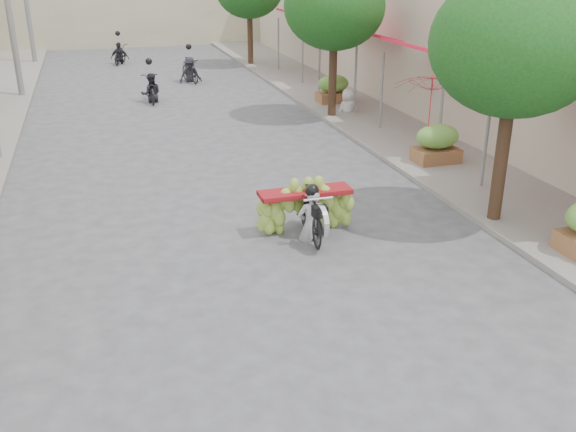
# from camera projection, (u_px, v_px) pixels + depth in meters

# --- Properties ---
(ground) EXTENTS (120.00, 120.00, 0.00)m
(ground) POSITION_uv_depth(u_px,v_px,m) (321.00, 373.00, 8.95)
(ground) COLOR #57585D
(ground) RESTS_ON ground
(sidewalk_right) EXTENTS (4.00, 60.00, 0.12)m
(sidewalk_right) POSITION_uv_depth(u_px,v_px,m) (362.00, 108.00, 24.09)
(sidewalk_right) COLOR gray
(sidewalk_right) RESTS_ON ground
(shophouse_row_right) EXTENTS (9.77, 40.00, 6.00)m
(shophouse_row_right) POSITION_uv_depth(u_px,v_px,m) (503.00, 25.00, 23.43)
(shophouse_row_right) COLOR beige
(shophouse_row_right) RESTS_ON ground
(street_tree_near) EXTENTS (3.40, 3.40, 5.25)m
(street_tree_near) POSITION_uv_depth(u_px,v_px,m) (516.00, 45.00, 12.51)
(street_tree_near) COLOR #3A2719
(street_tree_near) RESTS_ON ground
(street_tree_mid) EXTENTS (3.40, 3.40, 5.25)m
(street_tree_mid) POSITION_uv_depth(u_px,v_px,m) (334.00, 7.00, 21.36)
(street_tree_mid) COLOR #3A2719
(street_tree_mid) RESTS_ON ground
(produce_crate_mid) EXTENTS (1.20, 0.88, 1.16)m
(produce_crate_mid) POSITION_uv_depth(u_px,v_px,m) (437.00, 141.00, 17.43)
(produce_crate_mid) COLOR brown
(produce_crate_mid) RESTS_ON ground
(produce_crate_far) EXTENTS (1.20, 0.88, 1.16)m
(produce_crate_far) POSITION_uv_depth(u_px,v_px,m) (333.00, 87.00, 24.51)
(produce_crate_far) COLOR brown
(produce_crate_far) RESTS_ON ground
(banana_motorbike) EXTENTS (2.20, 1.92, 2.00)m
(banana_motorbike) POSITION_uv_depth(u_px,v_px,m) (309.00, 205.00, 13.06)
(banana_motorbike) COLOR black
(banana_motorbike) RESTS_ON ground
(market_umbrella) EXTENTS (2.68, 2.68, 1.87)m
(market_umbrella) POSITION_uv_depth(u_px,v_px,m) (433.00, 74.00, 16.63)
(market_umbrella) COLOR #A6161E
(market_umbrella) RESTS_ON ground
(pedestrian) EXTENTS (0.81, 0.53, 1.57)m
(pedestrian) POSITION_uv_depth(u_px,v_px,m) (348.00, 89.00, 23.06)
(pedestrian) COLOR white
(pedestrian) RESTS_ON ground
(bg_motorbike_a) EXTENTS (0.80, 1.80, 1.95)m
(bg_motorbike_a) POSITION_uv_depth(u_px,v_px,m) (151.00, 84.00, 25.02)
(bg_motorbike_a) COLOR black
(bg_motorbike_a) RESTS_ON ground
(bg_motorbike_b) EXTENTS (1.15, 1.95, 1.95)m
(bg_motorbike_b) POSITION_uv_depth(u_px,v_px,m) (190.00, 64.00, 28.86)
(bg_motorbike_b) COLOR black
(bg_motorbike_b) RESTS_ON ground
(bg_motorbike_c) EXTENTS (1.18, 1.86, 1.95)m
(bg_motorbike_c) POSITION_uv_depth(u_px,v_px,m) (119.00, 49.00, 33.67)
(bg_motorbike_c) COLOR black
(bg_motorbike_c) RESTS_ON ground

